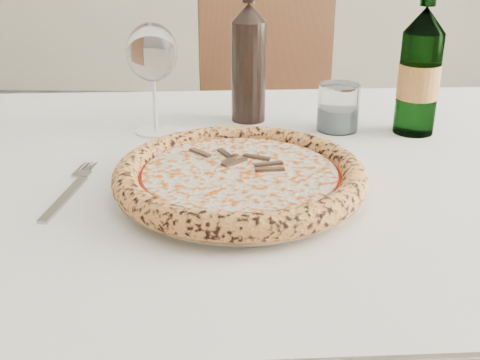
{
  "coord_description": "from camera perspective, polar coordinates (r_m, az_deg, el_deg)",
  "views": [
    {
      "loc": [
        0.01,
        -1.06,
        1.1
      ],
      "look_at": [
        -0.01,
        -0.31,
        0.78
      ],
      "focal_mm": 45.0,
      "sensor_mm": 36.0,
      "label": 1
    }
  ],
  "objects": [
    {
      "name": "wine_bottle",
      "position": [
        1.1,
        0.83,
        11.18
      ],
      "size": [
        0.06,
        0.06,
        0.26
      ],
      "color": "black",
      "rests_on": "dining_table"
    },
    {
      "name": "dining_table",
      "position": [
        0.95,
        0.2,
        -3.43
      ],
      "size": [
        1.56,
        1.0,
        0.76
      ],
      "color": "brown",
      "rests_on": "floor"
    },
    {
      "name": "pizza",
      "position": [
        0.81,
        -0.0,
        0.42
      ],
      "size": [
        0.34,
        0.34,
        0.04
      ],
      "color": "#C28342",
      "rests_on": "plate"
    },
    {
      "name": "plate",
      "position": [
        0.82,
        0.0,
        -0.72
      ],
      "size": [
        0.29,
        0.29,
        0.02
      ],
      "color": "white",
      "rests_on": "dining_table"
    },
    {
      "name": "fork",
      "position": [
        0.86,
        -15.82,
        -0.94
      ],
      "size": [
        0.03,
        0.2,
        0.0
      ],
      "color": "gray",
      "rests_on": "dining_table"
    },
    {
      "name": "chair_far",
      "position": [
        1.76,
        3.11,
        4.6
      ],
      "size": [
        0.47,
        0.47,
        0.93
      ],
      "color": "brown",
      "rests_on": "floor"
    },
    {
      "name": "wine_glass",
      "position": [
        1.03,
        -8.35,
        11.65
      ],
      "size": [
        0.09,
        0.09,
        0.19
      ],
      "color": "white",
      "rests_on": "dining_table"
    },
    {
      "name": "tumbler",
      "position": [
        1.08,
        9.27,
        6.52
      ],
      "size": [
        0.07,
        0.07,
        0.08
      ],
      "color": "silver",
      "rests_on": "dining_table"
    },
    {
      "name": "beer_bottle",
      "position": [
        1.08,
        16.67,
        9.82
      ],
      "size": [
        0.07,
        0.07,
        0.27
      ],
      "color": "#2A572A",
      "rests_on": "dining_table"
    }
  ]
}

